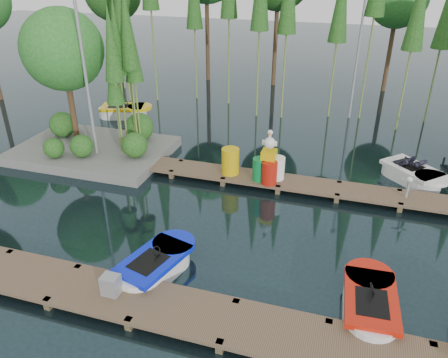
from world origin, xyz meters
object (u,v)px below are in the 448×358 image
(island, at_px, (80,77))
(boat_yellow_far, at_px, (124,111))
(drum_cluster, at_px, (269,166))
(boat_red, at_px, (369,304))
(yellow_barrel, at_px, (230,161))
(utility_cabinet, at_px, (111,285))
(boat_blue, at_px, (156,266))

(island, distance_m, boat_yellow_far, 5.33)
(island, relative_size, drum_cluster, 3.55)
(island, xyz_separation_m, boat_red, (11.46, -6.31, -2.93))
(yellow_barrel, bearing_deg, boat_yellow_far, 144.49)
(boat_red, height_order, drum_cluster, drum_cluster)
(boat_red, relative_size, boat_yellow_far, 0.90)
(boat_yellow_far, relative_size, utility_cabinet, 5.89)
(island, bearing_deg, boat_yellow_far, 100.85)
(boat_red, distance_m, utility_cabinet, 6.12)
(utility_cabinet, bearing_deg, boat_yellow_far, 117.60)
(utility_cabinet, xyz_separation_m, yellow_barrel, (0.89, 7.00, 0.23))
(island, xyz_separation_m, boat_yellow_far, (-0.84, 4.39, -2.89))
(island, height_order, utility_cabinet, island)
(boat_blue, height_order, boat_red, boat_red)
(boat_yellow_far, bearing_deg, island, -76.35)
(boat_red, relative_size, yellow_barrel, 2.76)
(yellow_barrel, distance_m, drum_cluster, 1.48)
(island, relative_size, boat_red, 2.51)
(boat_red, xyz_separation_m, boat_yellow_far, (-12.30, 10.70, 0.04))
(boat_blue, relative_size, boat_yellow_far, 0.94)
(boat_blue, bearing_deg, drum_cluster, 87.11)
(boat_yellow_far, distance_m, yellow_barrel, 8.94)
(boat_yellow_far, height_order, drum_cluster, drum_cluster)
(boat_blue, distance_m, yellow_barrel, 5.73)
(utility_cabinet, bearing_deg, boat_blue, 68.04)
(island, bearing_deg, yellow_barrel, -7.02)
(boat_blue, bearing_deg, boat_yellow_far, 137.80)
(boat_yellow_far, relative_size, yellow_barrel, 3.07)
(island, bearing_deg, utility_cabinet, -54.64)
(island, relative_size, utility_cabinet, 13.30)
(yellow_barrel, height_order, drum_cluster, drum_cluster)
(boat_blue, xyz_separation_m, yellow_barrel, (0.37, 5.69, 0.53))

